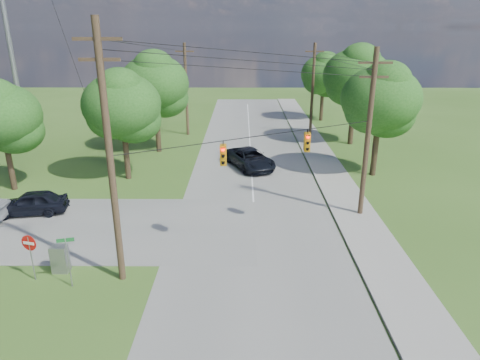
{
  "coord_description": "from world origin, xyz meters",
  "views": [
    {
      "loc": [
        1.24,
        -17.56,
        11.54
      ],
      "look_at": [
        1.09,
        5.0,
        3.46
      ],
      "focal_mm": 32.0,
      "sensor_mm": 36.0,
      "label": 1
    }
  ],
  "objects_px": {
    "pole_north_w": "(186,89)",
    "pole_north_e": "(313,89)",
    "pole_sw": "(110,156)",
    "car_cross_dark": "(31,203)",
    "car_main_north": "(250,159)",
    "pole_ne": "(368,133)",
    "do_not_enter_sign": "(30,248)",
    "control_cabinet": "(60,259)"
  },
  "relations": [
    {
      "from": "car_cross_dark",
      "to": "car_main_north",
      "type": "height_order",
      "value": "car_main_north"
    },
    {
      "from": "pole_north_e",
      "to": "control_cabinet",
      "type": "distance_m",
      "value": 33.76
    },
    {
      "from": "pole_ne",
      "to": "do_not_enter_sign",
      "type": "distance_m",
      "value": 19.68
    },
    {
      "from": "pole_sw",
      "to": "control_cabinet",
      "type": "xyz_separation_m",
      "value": [
        -3.21,
        0.6,
        -5.52
      ]
    },
    {
      "from": "pole_north_e",
      "to": "car_cross_dark",
      "type": "distance_m",
      "value": 31.03
    },
    {
      "from": "car_cross_dark",
      "to": "control_cabinet",
      "type": "xyz_separation_m",
      "value": [
        4.69,
        -6.95,
        -0.09
      ]
    },
    {
      "from": "car_cross_dark",
      "to": "control_cabinet",
      "type": "height_order",
      "value": "car_cross_dark"
    },
    {
      "from": "pole_sw",
      "to": "car_cross_dark",
      "type": "xyz_separation_m",
      "value": [
        -7.91,
        7.55,
        -5.43
      ]
    },
    {
      "from": "car_main_north",
      "to": "pole_ne",
      "type": "bearing_deg",
      "value": -78.58
    },
    {
      "from": "pole_north_w",
      "to": "pole_ne",
      "type": "bearing_deg",
      "value": -57.71
    },
    {
      "from": "car_cross_dark",
      "to": "do_not_enter_sign",
      "type": "height_order",
      "value": "do_not_enter_sign"
    },
    {
      "from": "pole_ne",
      "to": "car_main_north",
      "type": "xyz_separation_m",
      "value": [
        -7.01,
        9.81,
        -4.63
      ]
    },
    {
      "from": "car_cross_dark",
      "to": "car_main_north",
      "type": "bearing_deg",
      "value": 114.68
    },
    {
      "from": "pole_north_w",
      "to": "car_cross_dark",
      "type": "distance_m",
      "value": 23.69
    },
    {
      "from": "car_cross_dark",
      "to": "pole_ne",
      "type": "bearing_deg",
      "value": 80.42
    },
    {
      "from": "car_main_north",
      "to": "control_cabinet",
      "type": "relative_size",
      "value": 4.11
    },
    {
      "from": "pole_north_e",
      "to": "car_main_north",
      "type": "height_order",
      "value": "pole_north_e"
    },
    {
      "from": "car_main_north",
      "to": "do_not_enter_sign",
      "type": "height_order",
      "value": "do_not_enter_sign"
    },
    {
      "from": "do_not_enter_sign",
      "to": "car_cross_dark",
      "type": "bearing_deg",
      "value": 129.82
    },
    {
      "from": "pole_north_e",
      "to": "control_cabinet",
      "type": "relative_size",
      "value": 7.06
    },
    {
      "from": "do_not_enter_sign",
      "to": "pole_sw",
      "type": "bearing_deg",
      "value": 16.08
    },
    {
      "from": "car_cross_dark",
      "to": "pole_north_e",
      "type": "bearing_deg",
      "value": 126.14
    },
    {
      "from": "car_main_north",
      "to": "do_not_enter_sign",
      "type": "xyz_separation_m",
      "value": [
        -10.69,
        -17.55,
        0.9
      ]
    },
    {
      "from": "pole_sw",
      "to": "pole_north_w",
      "type": "xyz_separation_m",
      "value": [
        -0.4,
        29.6,
        -1.1
      ]
    },
    {
      "from": "pole_north_w",
      "to": "control_cabinet",
      "type": "distance_m",
      "value": 29.47
    },
    {
      "from": "pole_sw",
      "to": "control_cabinet",
      "type": "bearing_deg",
      "value": 169.43
    },
    {
      "from": "car_main_north",
      "to": "control_cabinet",
      "type": "bearing_deg",
      "value": -144.14
    },
    {
      "from": "pole_sw",
      "to": "pole_north_e",
      "type": "height_order",
      "value": "pole_sw"
    },
    {
      "from": "pole_sw",
      "to": "pole_ne",
      "type": "relative_size",
      "value": 1.14
    },
    {
      "from": "pole_north_w",
      "to": "control_cabinet",
      "type": "bearing_deg",
      "value": -95.54
    },
    {
      "from": "pole_sw",
      "to": "car_cross_dark",
      "type": "bearing_deg",
      "value": 136.32
    },
    {
      "from": "car_cross_dark",
      "to": "control_cabinet",
      "type": "distance_m",
      "value": 8.39
    },
    {
      "from": "pole_north_w",
      "to": "car_main_north",
      "type": "height_order",
      "value": "pole_north_w"
    },
    {
      "from": "pole_north_w",
      "to": "pole_north_e",
      "type": "bearing_deg",
      "value": 0.0
    },
    {
      "from": "pole_north_e",
      "to": "pole_north_w",
      "type": "distance_m",
      "value": 13.9
    },
    {
      "from": "pole_sw",
      "to": "car_main_north",
      "type": "distance_m",
      "value": 19.34
    },
    {
      "from": "do_not_enter_sign",
      "to": "pole_north_e",
      "type": "bearing_deg",
      "value": 73.35
    },
    {
      "from": "car_cross_dark",
      "to": "car_main_north",
      "type": "relative_size",
      "value": 0.78
    },
    {
      "from": "pole_ne",
      "to": "do_not_enter_sign",
      "type": "xyz_separation_m",
      "value": [
        -17.7,
        -7.74,
        -3.73
      ]
    },
    {
      "from": "car_cross_dark",
      "to": "do_not_enter_sign",
      "type": "xyz_separation_m",
      "value": [
        3.7,
        -7.7,
        0.94
      ]
    },
    {
      "from": "control_cabinet",
      "to": "do_not_enter_sign",
      "type": "height_order",
      "value": "do_not_enter_sign"
    },
    {
      "from": "pole_north_e",
      "to": "pole_north_w",
      "type": "bearing_deg",
      "value": 180.0
    }
  ]
}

